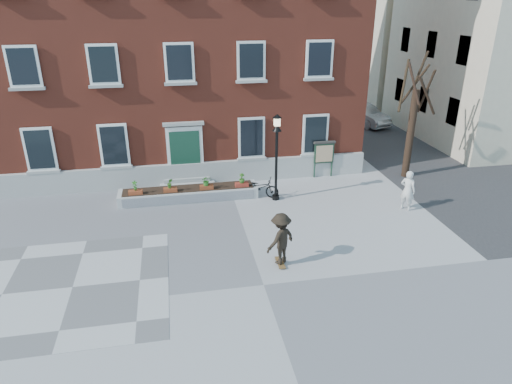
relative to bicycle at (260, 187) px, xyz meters
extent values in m
plane|color=#99999B|center=(-1.19, -6.82, -0.47)|extent=(100.00, 100.00, 0.00)
cube|color=#5F5F62|center=(-7.19, -5.82, -0.46)|extent=(6.00, 6.00, 0.01)
imported|color=black|center=(0.00, 0.00, 0.00)|extent=(1.88, 1.26, 0.93)
imported|color=#A9AAAD|center=(9.65, 11.09, 0.25)|extent=(2.86, 4.58, 1.43)
imported|color=silver|center=(5.94, -2.46, 0.42)|extent=(0.74, 0.77, 1.77)
cube|color=brown|center=(-3.19, 7.18, 5.53)|extent=(18.00, 10.00, 12.00)
cube|color=#ADACA7|center=(-3.19, 2.06, 0.08)|extent=(18.00, 0.24, 1.10)
cube|color=#A5A5A0|center=(-3.19, 1.93, -0.37)|extent=(2.60, 0.80, 0.20)
cube|color=#A1A19C|center=(-3.19, 2.08, -0.17)|extent=(2.20, 0.50, 0.20)
cube|color=white|center=(-3.19, 2.10, 1.18)|extent=(1.70, 0.12, 2.50)
cube|color=#153C2A|center=(-3.19, 2.05, 1.08)|extent=(1.40, 0.06, 2.30)
cube|color=#A3A39E|center=(-3.19, 2.06, 2.58)|extent=(1.90, 0.25, 0.15)
cube|color=white|center=(-9.59, 2.08, 1.73)|extent=(1.30, 0.10, 2.00)
cube|color=black|center=(-9.59, 2.03, 1.73)|extent=(1.08, 0.04, 1.78)
cube|color=#A8A8A3|center=(-9.59, 2.02, 0.67)|extent=(1.44, 0.20, 0.12)
cube|color=white|center=(-9.59, 2.08, 5.33)|extent=(1.30, 0.10, 1.70)
cube|color=black|center=(-9.59, 2.03, 5.33)|extent=(1.08, 0.04, 1.48)
cube|color=gray|center=(-9.59, 2.02, 4.42)|extent=(1.44, 0.20, 0.12)
cube|color=white|center=(-6.39, 2.08, 1.73)|extent=(1.30, 0.10, 2.00)
cube|color=black|center=(-6.39, 2.03, 1.73)|extent=(1.08, 0.04, 1.78)
cube|color=#A7A7A2|center=(-6.39, 2.02, 0.67)|extent=(1.44, 0.20, 0.12)
cube|color=white|center=(-6.39, 2.08, 5.33)|extent=(1.30, 0.10, 1.70)
cube|color=black|center=(-6.39, 2.03, 5.33)|extent=(1.08, 0.04, 1.48)
cube|color=#989894|center=(-6.39, 2.02, 4.42)|extent=(1.44, 0.20, 0.12)
cube|color=white|center=(-3.19, 2.08, 5.33)|extent=(1.30, 0.10, 1.70)
cube|color=black|center=(-3.19, 2.03, 5.33)|extent=(1.08, 0.04, 1.48)
cube|color=#9B9B96|center=(-3.19, 2.02, 4.42)|extent=(1.44, 0.20, 0.12)
cube|color=silver|center=(0.01, 2.08, 1.73)|extent=(1.30, 0.10, 2.00)
cube|color=black|center=(0.01, 2.03, 1.73)|extent=(1.08, 0.04, 1.78)
cube|color=#A5A59F|center=(0.01, 2.02, 0.67)|extent=(1.44, 0.20, 0.12)
cube|color=silver|center=(0.01, 2.08, 5.33)|extent=(1.30, 0.10, 1.70)
cube|color=black|center=(0.01, 2.03, 5.33)|extent=(1.08, 0.04, 1.48)
cube|color=#ABAAA5|center=(0.01, 2.02, 4.42)|extent=(1.44, 0.20, 0.12)
cube|color=silver|center=(3.21, 2.08, 1.73)|extent=(1.30, 0.10, 2.00)
cube|color=black|center=(3.21, 2.03, 1.73)|extent=(1.08, 0.04, 1.78)
cube|color=#AAA9A4|center=(3.21, 2.02, 0.67)|extent=(1.44, 0.20, 0.12)
cube|color=white|center=(3.21, 2.08, 5.33)|extent=(1.30, 0.10, 1.70)
cube|color=black|center=(3.21, 2.03, 5.33)|extent=(1.08, 0.04, 1.48)
cube|color=#989893|center=(3.21, 2.02, 4.42)|extent=(1.44, 0.20, 0.12)
cube|color=silver|center=(-3.19, 0.38, -0.22)|extent=(6.20, 1.10, 0.50)
cube|color=#BABABA|center=(-3.19, -0.18, -0.22)|extent=(5.80, 0.02, 0.40)
cube|color=black|center=(-3.19, 0.38, 0.03)|extent=(5.80, 0.90, 0.06)
cube|color=brown|center=(-5.49, 0.13, 0.13)|extent=(0.60, 0.25, 0.20)
imported|color=#2B6F21|center=(-5.49, 0.13, 0.46)|extent=(0.24, 0.24, 0.45)
cube|color=brown|center=(-3.99, 0.13, 0.13)|extent=(0.60, 0.25, 0.20)
imported|color=#336A20|center=(-3.99, 0.13, 0.46)|extent=(0.25, 0.25, 0.45)
cube|color=brown|center=(-2.39, 0.13, 0.13)|extent=(0.60, 0.25, 0.20)
imported|color=#2B6F21|center=(-2.39, 0.13, 0.46)|extent=(0.40, 0.40, 0.45)
cube|color=maroon|center=(-0.79, 0.13, 0.13)|extent=(0.60, 0.25, 0.20)
imported|color=#2E611D|center=(-0.79, 0.13, 0.46)|extent=(0.25, 0.25, 0.45)
cylinder|color=#312016|center=(7.81, 1.18, 1.73)|extent=(0.36, 0.36, 4.40)
cylinder|color=#302015|center=(8.31, 1.18, 3.82)|extent=(0.12, 1.12, 2.23)
cylinder|color=#312215|center=(7.98, 1.70, 4.09)|extent=(1.18, 0.49, 1.97)
cylinder|color=#302315|center=(7.31, 1.53, 4.08)|extent=(0.88, 1.14, 2.35)
cylinder|color=#2F1D15|center=(7.50, 0.96, 4.26)|extent=(0.60, 0.77, 1.90)
cylinder|color=black|center=(8.01, 0.55, 3.77)|extent=(1.39, 0.55, 1.95)
cylinder|color=black|center=(7.96, 1.31, 4.91)|extent=(0.43, 0.48, 1.58)
cube|color=#363638|center=(10.81, 11.18, -0.46)|extent=(8.00, 36.00, 0.01)
cube|color=beige|center=(16.81, 7.18, 6.53)|extent=(10.00, 11.00, 14.00)
cube|color=beige|center=(16.81, 19.18, 6.03)|extent=(10.00, 11.00, 13.00)
cube|color=black|center=(11.85, 3.98, 2.03)|extent=(0.08, 1.00, 1.50)
cube|color=black|center=(11.85, 7.18, 2.03)|extent=(0.08, 1.00, 1.50)
cube|color=black|center=(11.85, 10.38, 2.03)|extent=(0.08, 1.00, 1.50)
cube|color=black|center=(11.85, 3.98, 5.33)|extent=(0.08, 1.00, 1.50)
cube|color=black|center=(11.85, 7.18, 5.33)|extent=(0.08, 1.00, 1.50)
cube|color=black|center=(11.85, 10.38, 5.33)|extent=(0.08, 1.00, 1.50)
cylinder|color=black|center=(0.67, -0.41, -0.37)|extent=(0.32, 0.32, 0.20)
cylinder|color=black|center=(0.67, -0.41, 1.13)|extent=(0.12, 0.12, 3.20)
cone|color=black|center=(0.67, -0.41, 2.88)|extent=(0.40, 0.40, 0.30)
cube|color=#FFF0BB|center=(0.67, -0.41, 3.13)|extent=(0.24, 0.24, 0.34)
cone|color=black|center=(0.67, -0.41, 3.38)|extent=(0.40, 0.40, 0.16)
cylinder|color=#1A3527|center=(3.20, 1.87, 0.43)|extent=(0.08, 0.08, 1.80)
cylinder|color=#1B3626|center=(4.10, 1.87, 0.43)|extent=(0.08, 0.08, 1.80)
cube|color=#193222|center=(3.65, 1.87, 0.78)|extent=(1.00, 0.10, 1.00)
cube|color=beige|center=(3.65, 1.81, 0.78)|extent=(0.85, 0.02, 0.85)
cube|color=#393532|center=(3.65, 1.87, 1.35)|extent=(1.10, 0.16, 0.10)
cube|color=brown|center=(-0.39, -5.72, -0.41)|extent=(0.22, 0.78, 0.03)
cylinder|color=black|center=(-0.48, -6.00, -0.44)|extent=(0.03, 0.05, 0.05)
cylinder|color=black|center=(-0.30, -6.00, -0.44)|extent=(0.03, 0.05, 0.05)
cylinder|color=black|center=(-0.48, -5.44, -0.44)|extent=(0.03, 0.05, 0.05)
cylinder|color=black|center=(-0.30, -5.44, -0.44)|extent=(0.03, 0.05, 0.05)
imported|color=black|center=(-0.39, -5.72, 0.53)|extent=(1.37, 1.23, 1.85)
camera|label=1|loc=(-3.69, -18.76, 8.09)|focal=32.00mm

